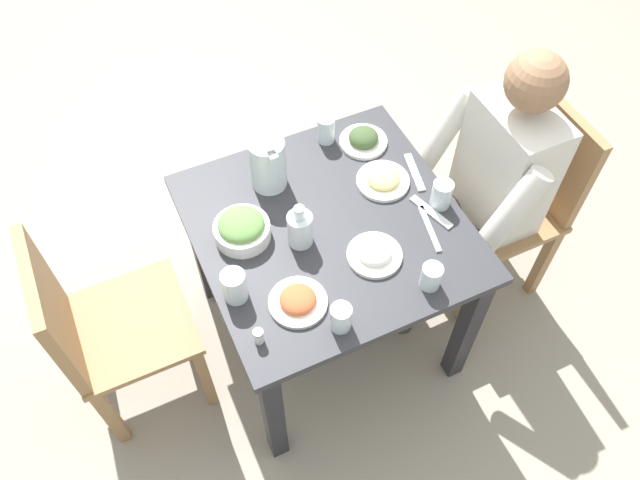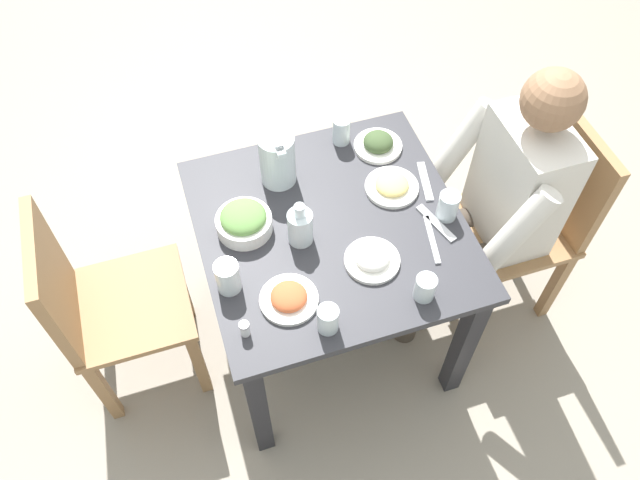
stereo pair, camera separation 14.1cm
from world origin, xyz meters
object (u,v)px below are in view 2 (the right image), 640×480
at_px(dining_table, 330,248).
at_px(plate_yoghurt, 372,259).
at_px(chair_far, 101,304).
at_px(plate_fries, 392,186).
at_px(diner_near, 492,202).
at_px(water_glass_by_pitcher, 341,131).
at_px(salad_bowl, 244,221).
at_px(plate_rice_curry, 289,298).
at_px(chair_near, 533,213).
at_px(water_glass_near_left, 425,288).
at_px(water_pitcher, 277,159).
at_px(water_glass_center, 448,206).
at_px(water_glass_near_right, 328,319).
at_px(plate_dolmas, 378,144).
at_px(oil_carafe, 300,228).
at_px(salt_shaker, 245,329).
at_px(water_glass_far_right, 228,277).

height_order(dining_table, plate_yoghurt, plate_yoghurt).
relative_size(chair_far, plate_fries, 4.83).
distance_m(diner_near, water_glass_by_pitcher, 0.58).
relative_size(salad_bowl, plate_yoghurt, 1.03).
bearing_deg(diner_near, plate_yoghurt, 106.04).
distance_m(diner_near, plate_rice_curry, 0.81).
height_order(chair_near, salad_bowl, chair_near).
bearing_deg(water_glass_by_pitcher, chair_near, -121.01).
relative_size(chair_far, plate_yoghurt, 5.05).
bearing_deg(water_glass_near_left, plate_fries, -8.87).
bearing_deg(water_pitcher, water_glass_center, -124.34).
bearing_deg(salad_bowl, water_glass_near_right, -161.33).
relative_size(plate_dolmas, water_glass_by_pitcher, 1.67).
xyz_separation_m(chair_far, water_pitcher, (0.17, -0.68, 0.31)).
bearing_deg(water_glass_center, plate_yoghurt, 108.05).
xyz_separation_m(plate_dolmas, water_glass_by_pitcher, (0.07, 0.11, 0.03)).
xyz_separation_m(chair_near, plate_rice_curry, (-0.20, 0.99, 0.23)).
relative_size(dining_table, water_glass_near_right, 9.16).
xyz_separation_m(plate_rice_curry, water_glass_near_right, (-0.12, -0.08, 0.03)).
bearing_deg(chair_far, diner_near, -94.42).
bearing_deg(oil_carafe, water_pitcher, -0.75).
bearing_deg(water_pitcher, water_glass_by_pitcher, -68.55).
xyz_separation_m(plate_dolmas, water_glass_center, (-0.35, -0.10, 0.03)).
bearing_deg(chair_far, water_glass_by_pitcher, -73.85).
relative_size(plate_yoghurt, water_glass_near_right, 1.87).
bearing_deg(dining_table, water_glass_near_right, 160.01).
bearing_deg(water_glass_center, water_pitcher, 55.66).
relative_size(salad_bowl, oil_carafe, 1.08).
bearing_deg(dining_table, plate_rice_curry, 137.55).
distance_m(water_glass_center, salt_shaker, 0.75).
relative_size(plate_rice_curry, salt_shaker, 3.24).
height_order(dining_table, water_glass_far_right, water_glass_far_right).
height_order(plate_dolmas, water_glass_by_pitcher, water_glass_by_pitcher).
relative_size(water_glass_far_right, water_glass_center, 1.11).
bearing_deg(chair_far, salad_bowl, -90.46).
relative_size(diner_near, plate_rice_curry, 6.66).
distance_m(plate_rice_curry, water_glass_far_right, 0.19).
bearing_deg(plate_rice_curry, plate_dolmas, -43.34).
height_order(plate_yoghurt, plate_fries, plate_yoghurt).
bearing_deg(plate_dolmas, oil_carafe, 128.34).
distance_m(plate_fries, water_glass_center, 0.21).
xyz_separation_m(salad_bowl, oil_carafe, (-0.09, -0.16, 0.01)).
distance_m(chair_near, salt_shaker, 1.19).
height_order(plate_dolmas, plate_rice_curry, plate_dolmas).
relative_size(chair_far, salt_shaker, 16.14).
bearing_deg(plate_rice_curry, chair_near, -78.67).
xyz_separation_m(water_pitcher, plate_yoghurt, (-0.42, -0.18, -0.08)).
bearing_deg(diner_near, salt_shaker, 105.76).
bearing_deg(plate_fries, water_glass_near_right, 139.31).
distance_m(water_glass_center, oil_carafe, 0.48).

